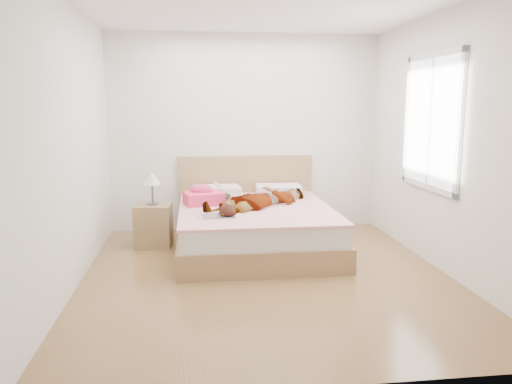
# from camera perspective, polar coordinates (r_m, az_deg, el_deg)

# --- Properties ---
(ground) EXTENTS (4.00, 4.00, 0.00)m
(ground) POSITION_cam_1_polar(r_m,az_deg,el_deg) (5.02, 1.21, -9.58)
(ground) COLOR brown
(ground) RESTS_ON ground
(woman) EXTENTS (1.51, 1.35, 0.20)m
(woman) POSITION_cam_1_polar(r_m,az_deg,el_deg) (5.87, 0.57, -0.52)
(woman) COLOR white
(woman) RESTS_ON bed
(hair) EXTENTS (0.56, 0.65, 0.09)m
(hair) POSITION_cam_1_polar(r_m,az_deg,el_deg) (6.27, -5.14, -0.41)
(hair) COLOR black
(hair) RESTS_ON bed
(phone) EXTENTS (0.10, 0.11, 0.05)m
(phone) POSITION_cam_1_polar(r_m,az_deg,el_deg) (6.20, -4.50, 0.88)
(phone) COLOR silver
(phone) RESTS_ON bed
(room_shell) EXTENTS (4.00, 4.00, 4.00)m
(room_shell) POSITION_cam_1_polar(r_m,az_deg,el_deg) (5.56, 19.38, 7.55)
(room_shell) COLOR white
(room_shell) RESTS_ON ground
(bed) EXTENTS (1.80, 2.08, 1.00)m
(bed) POSITION_cam_1_polar(r_m,az_deg,el_deg) (5.93, -0.22, -3.73)
(bed) COLOR olive
(bed) RESTS_ON ground
(towel) EXTENTS (0.51, 0.44, 0.23)m
(towel) POSITION_cam_1_polar(r_m,az_deg,el_deg) (5.96, -6.07, -0.48)
(towel) COLOR #F54265
(towel) RESTS_ON bed
(magazine) EXTENTS (0.41, 0.29, 0.02)m
(magazine) POSITION_cam_1_polar(r_m,az_deg,el_deg) (5.28, -4.44, -2.78)
(magazine) COLOR white
(magazine) RESTS_ON bed
(coffee_mug) EXTENTS (0.12, 0.09, 0.10)m
(coffee_mug) POSITION_cam_1_polar(r_m,az_deg,el_deg) (5.40, -3.50, -2.01)
(coffee_mug) COLOR white
(coffee_mug) RESTS_ON bed
(plush_toy) EXTENTS (0.19, 0.27, 0.14)m
(plush_toy) POSITION_cam_1_polar(r_m,az_deg,el_deg) (5.27, -3.33, -2.05)
(plush_toy) COLOR black
(plush_toy) RESTS_ON bed
(nightstand) EXTENTS (0.45, 0.41, 0.90)m
(nightstand) POSITION_cam_1_polar(r_m,az_deg,el_deg) (6.07, -11.64, -3.40)
(nightstand) COLOR brown
(nightstand) RESTS_ON ground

